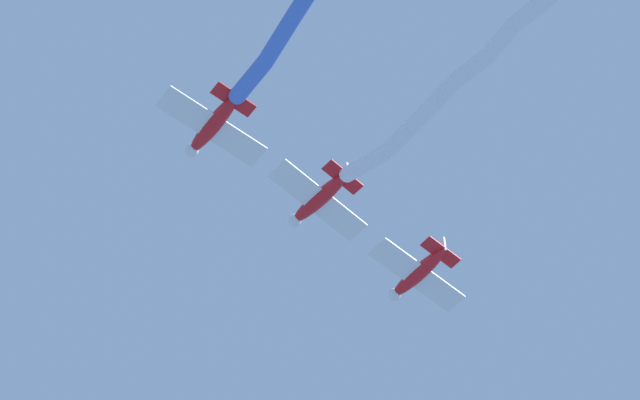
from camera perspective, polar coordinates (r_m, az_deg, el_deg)
airplane_lead at (r=74.60m, az=4.21°, el=-3.17°), size 6.22×4.65×1.55m
airplane_left_wing at (r=71.95m, az=-0.06°, el=0.04°), size 6.17×4.58×1.55m
smoke_trail_left_wing at (r=66.51m, az=8.36°, el=7.26°), size 2.73×25.04×3.72m
airplane_right_wing at (r=69.45m, az=-4.63°, el=3.22°), size 6.27×4.72×1.55m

